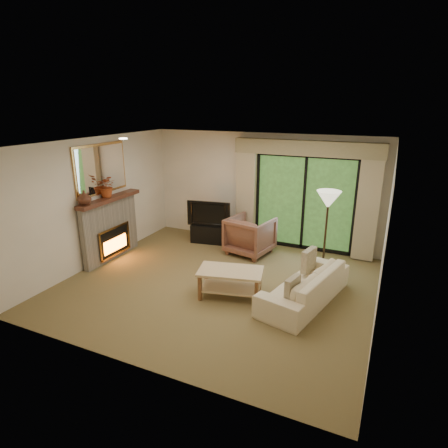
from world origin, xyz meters
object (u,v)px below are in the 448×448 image
at_px(media_console, 210,233).
at_px(sofa, 304,285).
at_px(armchair, 250,235).
at_px(coffee_table, 230,283).

distance_m(media_console, sofa, 3.32).
bearing_deg(armchair, sofa, 145.84).
bearing_deg(sofa, armchair, -122.06).
height_order(armchair, coffee_table, armchair).
bearing_deg(media_console, armchair, -22.66).
height_order(media_console, coffee_table, coffee_table).
distance_m(sofa, coffee_table, 1.27).
bearing_deg(coffee_table, media_console, 110.66).
distance_m(media_console, coffee_table, 2.71).
bearing_deg(media_console, coffee_table, -65.55).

